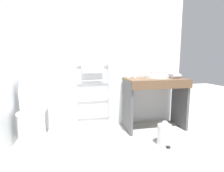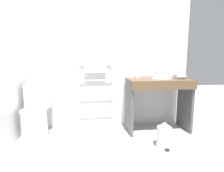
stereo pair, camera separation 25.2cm
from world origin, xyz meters
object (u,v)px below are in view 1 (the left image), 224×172
at_px(toilet, 32,119).
at_px(towel_radiator, 93,80).
at_px(cup_near_wall, 129,75).
at_px(sink_basin, 157,76).
at_px(hair_dryer, 176,76).
at_px(trash_bin, 164,134).
at_px(cup_near_edge, 135,75).

height_order(toilet, towel_radiator, towel_radiator).
height_order(toilet, cup_near_wall, cup_near_wall).
height_order(toilet, sink_basin, sink_basin).
bearing_deg(toilet, cup_near_wall, 9.20).
distance_m(towel_radiator, hair_dryer, 1.38).
relative_size(towel_radiator, sink_basin, 3.14).
height_order(toilet, trash_bin, toilet).
height_order(sink_basin, trash_bin, sink_basin).
relative_size(towel_radiator, cup_near_edge, 13.94).
bearing_deg(towel_radiator, sink_basin, -12.41).
bearing_deg(cup_near_edge, sink_basin, -19.82).
bearing_deg(trash_bin, towel_radiator, 136.55).
xyz_separation_m(toilet, hair_dryer, (2.25, 0.01, 0.56)).
xyz_separation_m(toilet, sink_basin, (1.95, 0.09, 0.56)).
bearing_deg(cup_near_wall, cup_near_edge, -12.58).
bearing_deg(hair_dryer, trash_bin, -131.49).
distance_m(sink_basin, trash_bin, 0.97).
relative_size(cup_near_edge, hair_dryer, 0.43).
relative_size(cup_near_wall, trash_bin, 0.27).
bearing_deg(toilet, cup_near_edge, 7.82).
bearing_deg(hair_dryer, cup_near_edge, 162.35).
bearing_deg(sink_basin, cup_near_edge, 160.18).
bearing_deg(towel_radiator, hair_dryer, -12.99).
xyz_separation_m(cup_near_edge, trash_bin, (0.18, -0.73, -0.75)).
bearing_deg(sink_basin, hair_dryer, -15.02).
bearing_deg(trash_bin, sink_basin, 74.62).
relative_size(sink_basin, trash_bin, 1.09).
height_order(cup_near_wall, cup_near_edge, cup_near_wall).
bearing_deg(cup_near_wall, sink_basin, -18.23).
bearing_deg(cup_near_wall, hair_dryer, -16.97).
bearing_deg(towel_radiator, cup_near_wall, -7.80).
relative_size(sink_basin, hair_dryer, 1.89).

